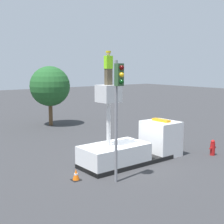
# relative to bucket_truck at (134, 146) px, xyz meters

# --- Properties ---
(ground_plane) EXTENTS (120.00, 120.00, 0.00)m
(ground_plane) POSITION_rel_bucket_truck_xyz_m (-0.57, 0.00, -0.88)
(ground_plane) COLOR #38383A
(bucket_truck) EXTENTS (6.44, 2.12, 4.47)m
(bucket_truck) POSITION_rel_bucket_truck_xyz_m (0.00, 0.00, 0.00)
(bucket_truck) COLOR black
(bucket_truck) RESTS_ON ground
(worker) EXTENTS (0.40, 0.26, 1.75)m
(worker) POSITION_rel_bucket_truck_xyz_m (-1.86, 0.00, 4.47)
(worker) COLOR brown
(worker) RESTS_ON bucket_truck
(traffic_light_pole) EXTENTS (0.34, 0.57, 5.71)m
(traffic_light_pole) POSITION_rel_bucket_truck_xyz_m (-2.86, -2.02, 3.15)
(traffic_light_pole) COLOR gray
(traffic_light_pole) RESTS_ON ground
(fire_hydrant) EXTENTS (0.54, 0.30, 0.97)m
(fire_hydrant) POSITION_rel_bucket_truck_xyz_m (4.66, -2.03, -0.41)
(fire_hydrant) COLOR red
(fire_hydrant) RESTS_ON ground
(traffic_cone_rear) EXTENTS (0.42, 0.42, 0.56)m
(traffic_cone_rear) POSITION_rel_bucket_truck_xyz_m (-4.23, -0.53, -0.62)
(traffic_cone_rear) COLOR black
(traffic_cone_rear) RESTS_ON ground
(tree_left_bg) EXTENTS (3.67, 3.67, 5.49)m
(tree_left_bg) POSITION_rel_bucket_truck_xyz_m (1.40, 13.14, 2.76)
(tree_left_bg) COLOR brown
(tree_left_bg) RESTS_ON ground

